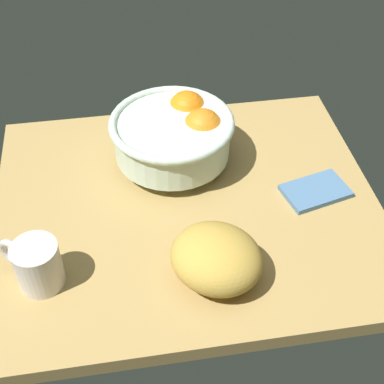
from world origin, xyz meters
TOP-DOWN VIEW (x-y plane):
  - ground_plane at (0.00, 0.00)cm, footprint 68.91×58.54cm
  - fruit_bowl at (-0.26, 12.54)cm, footprint 23.46×23.46cm
  - bread_loaf at (1.98, -16.70)cm, footprint 19.85×19.76cm
  - napkin_folded at (23.71, -1.09)cm, footprint 13.14×10.06cm
  - mug at (-25.55, -13.35)cm, footprint 10.10×8.80cm

SIDE VIEW (x-z plane):
  - ground_plane at x=0.00cm, z-range -3.00..0.00cm
  - napkin_folded at x=23.71cm, z-range 0.00..1.05cm
  - mug at x=-25.55cm, z-range 0.00..8.10cm
  - bread_loaf at x=1.98cm, z-range 0.00..8.47cm
  - fruit_bowl at x=-0.26cm, z-range 0.86..12.14cm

